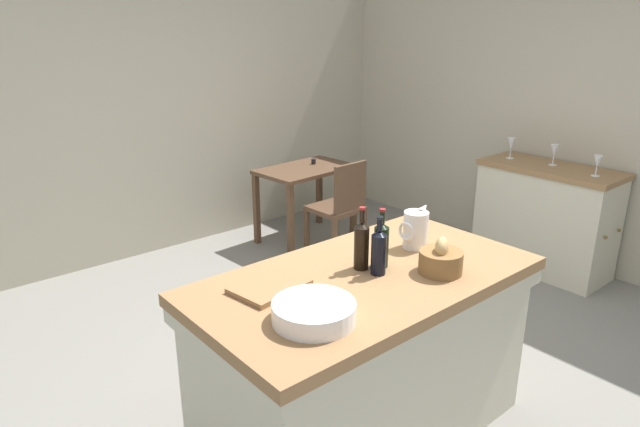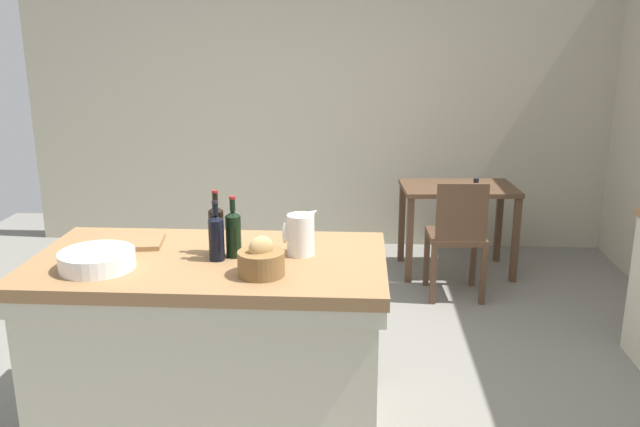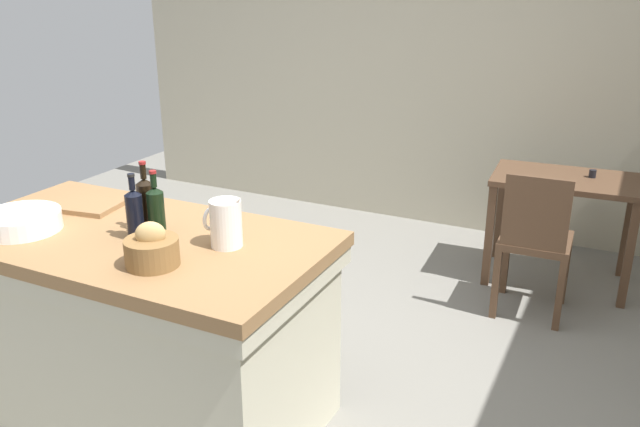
{
  "view_description": "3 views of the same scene",
  "coord_description": "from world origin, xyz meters",
  "views": [
    {
      "loc": [
        -2.06,
        -2.13,
        2.02
      ],
      "look_at": [
        0.14,
        0.46,
        0.85
      ],
      "focal_mm": 31.2,
      "sensor_mm": 36.0,
      "label": 1
    },
    {
      "loc": [
        0.35,
        -3.37,
        1.94
      ],
      "look_at": [
        0.13,
        0.27,
        0.92
      ],
      "focal_mm": 37.19,
      "sensor_mm": 36.0,
      "label": 2
    },
    {
      "loc": [
        1.52,
        -2.45,
        1.96
      ],
      "look_at": [
        0.13,
        0.36,
        0.81
      ],
      "focal_mm": 37.1,
      "sensor_mm": 36.0,
      "label": 3
    }
  ],
  "objects": [
    {
      "name": "wall_right",
      "position": [
        2.6,
        0.0,
        1.3
      ],
      "size": [
        0.12,
        5.2,
        2.6
      ],
      "primitive_type": "cube",
      "color": "#B2AA93",
      "rests_on": "ground"
    },
    {
      "name": "wall_back",
      "position": [
        0.0,
        2.6,
        1.3
      ],
      "size": [
        5.32,
        0.12,
        2.6
      ],
      "primitive_type": "cube",
      "color": "#B2AA93",
      "rests_on": "ground"
    },
    {
      "name": "wine_glass_middle",
      "position": [
        2.25,
        0.4,
        1.03
      ],
      "size": [
        0.07,
        0.07,
        0.18
      ],
      "color": "white",
      "rests_on": "side_cabinet"
    },
    {
      "name": "writing_desk",
      "position": [
        1.15,
        1.86,
        0.61
      ],
      "size": [
        0.94,
        0.62,
        0.77
      ],
      "color": "#513826",
      "rests_on": "ground"
    },
    {
      "name": "wine_bottle_dark",
      "position": [
        -0.24,
        -0.43,
        1.02
      ],
      "size": [
        0.07,
        0.07,
        0.29
      ],
      "color": "black",
      "rests_on": "island_table"
    },
    {
      "name": "pitcher",
      "position": [
        0.07,
        -0.38,
        1.0
      ],
      "size": [
        0.17,
        0.13,
        0.24
      ],
      "color": "white",
      "rests_on": "island_table"
    },
    {
      "name": "island_table",
      "position": [
        -0.36,
        -0.45,
        0.48
      ],
      "size": [
        1.67,
        0.9,
        0.9
      ],
      "color": "olive",
      "rests_on": "ground"
    },
    {
      "name": "wooden_chair",
      "position": [
        1.07,
        1.29,
        0.49
      ],
      "size": [
        0.42,
        0.42,
        0.9
      ],
      "color": "#513826",
      "rests_on": "ground"
    },
    {
      "name": "cutting_board",
      "position": [
        -0.79,
        -0.29,
        0.91
      ],
      "size": [
        0.35,
        0.28,
        0.02
      ],
      "primitive_type": "cube",
      "rotation": [
        0.0,
        0.0,
        0.15
      ],
      "color": "olive",
      "rests_on": "island_table"
    },
    {
      "name": "wine_bottle_green",
      "position": [
        -0.31,
        -0.48,
        1.01
      ],
      "size": [
        0.07,
        0.07,
        0.29
      ],
      "color": "black",
      "rests_on": "island_table"
    },
    {
      "name": "wash_bowl",
      "position": [
        -0.82,
        -0.63,
        0.94
      ],
      "size": [
        0.34,
        0.34,
        0.08
      ],
      "primitive_type": "cylinder",
      "color": "white",
      "rests_on": "island_table"
    },
    {
      "name": "ground_plane",
      "position": [
        0.0,
        0.0,
        0.0
      ],
      "size": [
        6.76,
        6.76,
        0.0
      ],
      "primitive_type": "plane",
      "color": "slate"
    },
    {
      "name": "wine_glass_left",
      "position": [
        2.3,
        0.03,
        1.03
      ],
      "size": [
        0.07,
        0.07,
        0.17
      ],
      "color": "white",
      "rests_on": "side_cabinet"
    },
    {
      "name": "wine_glass_far_left",
      "position": [
        2.22,
        -0.35,
        1.02
      ],
      "size": [
        0.07,
        0.07,
        0.16
      ],
      "color": "white",
      "rests_on": "side_cabinet"
    },
    {
      "name": "side_cabinet",
      "position": [
        2.26,
        0.02,
        0.46
      ],
      "size": [
        0.52,
        1.12,
        0.91
      ],
      "color": "olive",
      "rests_on": "ground"
    },
    {
      "name": "bread_basket",
      "position": [
        -0.07,
        -0.67,
        0.96
      ],
      "size": [
        0.21,
        0.21,
        0.18
      ],
      "color": "brown",
      "rests_on": "island_table"
    },
    {
      "name": "wine_bottle_amber",
      "position": [
        -0.33,
        -0.39,
        1.02
      ],
      "size": [
        0.07,
        0.07,
        0.31
      ],
      "color": "black",
      "rests_on": "island_table"
    }
  ]
}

